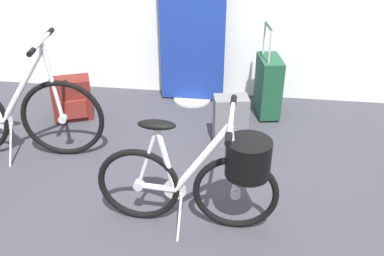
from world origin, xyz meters
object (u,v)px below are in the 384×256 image
object	(u,v)px
rolling_suitcase	(268,86)
backpack_on_floor	(72,99)
handbag_on_floor	(230,120)
folding_bike_foreground	(208,174)
display_bike_left	(14,114)
floor_banner_stand	(192,28)

from	to	relation	value
rolling_suitcase	backpack_on_floor	xyz separation A→B (m)	(-1.72, -0.30, -0.10)
rolling_suitcase	handbag_on_floor	distance (m)	0.62
folding_bike_foreground	display_bike_left	size ratio (longest dim) A/B	0.82
rolling_suitcase	backpack_on_floor	world-z (taller)	rolling_suitcase
handbag_on_floor	folding_bike_foreground	bearing A→B (deg)	-94.48
floor_banner_stand	folding_bike_foreground	world-z (taller)	floor_banner_stand
display_bike_left	rolling_suitcase	xyz separation A→B (m)	(1.90, 0.95, -0.07)
floor_banner_stand	display_bike_left	xyz separation A→B (m)	(-1.19, -1.14, -0.36)
rolling_suitcase	backpack_on_floor	bearing A→B (deg)	-170.01
rolling_suitcase	backpack_on_floor	distance (m)	1.75
floor_banner_stand	rolling_suitcase	size ratio (longest dim) A/B	1.94
folding_bike_foreground	handbag_on_floor	xyz separation A→B (m)	(0.08, 1.01, -0.18)
floor_banner_stand	handbag_on_floor	bearing A→B (deg)	-60.87
floor_banner_stand	backpack_on_floor	world-z (taller)	floor_banner_stand
floor_banner_stand	folding_bike_foreground	bearing A→B (deg)	-79.34
backpack_on_floor	handbag_on_floor	size ratio (longest dim) A/B	0.97
floor_banner_stand	backpack_on_floor	xyz separation A→B (m)	(-1.01, -0.50, -0.53)
backpack_on_floor	rolling_suitcase	bearing A→B (deg)	9.99
floor_banner_stand	handbag_on_floor	xyz separation A→B (m)	(0.41, -0.73, -0.52)
display_bike_left	handbag_on_floor	xyz separation A→B (m)	(1.60, 0.41, -0.16)
folding_bike_foreground	display_bike_left	bearing A→B (deg)	158.42
folding_bike_foreground	display_bike_left	xyz separation A→B (m)	(-1.52, 0.60, -0.02)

